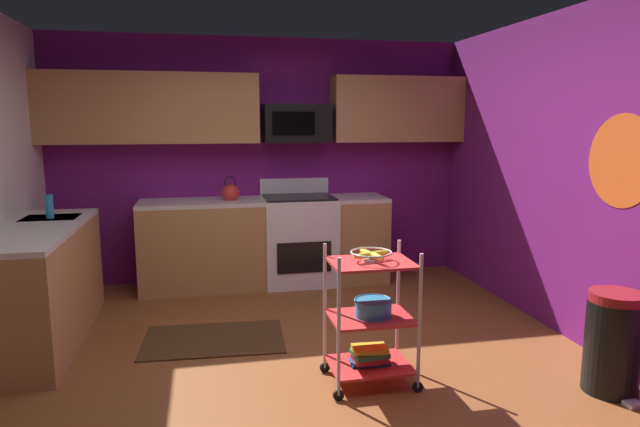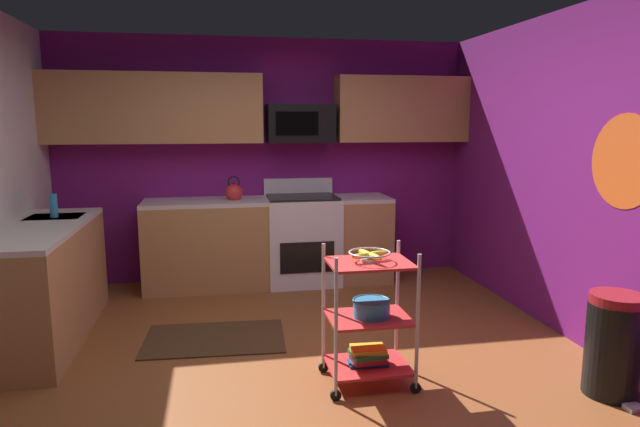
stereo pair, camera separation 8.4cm
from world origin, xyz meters
TOP-DOWN VIEW (x-y plane):
  - floor at (0.00, 0.00)m, footprint 4.40×4.80m
  - wall_back at (0.00, 2.43)m, footprint 4.52×0.06m
  - wall_right at (2.23, 0.00)m, footprint 0.06×4.80m
  - wall_flower_decal at (2.20, -0.31)m, footprint 0.00×0.65m
  - counter_run at (-0.79, 1.61)m, footprint 3.49×2.39m
  - oven_range at (0.35, 2.10)m, footprint 0.76×0.65m
  - upper_cabinets at (-0.08, 2.23)m, footprint 4.40×0.33m
  - microwave at (0.35, 2.21)m, footprint 0.70×0.39m
  - rolling_cart at (0.42, -0.30)m, footprint 0.59×0.42m
  - fruit_bowl at (0.42, -0.30)m, footprint 0.27×0.27m
  - mixing_bowl_large at (0.44, -0.30)m, footprint 0.25×0.25m
  - book_stack at (0.42, -0.30)m, footprint 0.27×0.19m
  - kettle at (-0.36, 2.10)m, footprint 0.21×0.18m
  - dish_soap_bottle at (-1.89, 1.30)m, footprint 0.06×0.06m
  - trash_can at (1.90, -0.73)m, footprint 0.34×0.42m
  - floor_rug at (-0.59, 0.64)m, footprint 1.14×0.76m

SIDE VIEW (x-z plane):
  - floor at x=0.00m, z-range -0.04..0.00m
  - floor_rug at x=-0.59m, z-range 0.00..0.01m
  - book_stack at x=0.42m, z-range 0.13..0.25m
  - trash_can at x=1.90m, z-range 0.00..0.66m
  - rolling_cart at x=0.42m, z-range 0.00..0.91m
  - counter_run at x=-0.79m, z-range 0.00..0.92m
  - oven_range at x=0.35m, z-range -0.07..1.03m
  - mixing_bowl_large at x=0.44m, z-range 0.46..0.58m
  - fruit_bowl at x=0.42m, z-range 0.84..0.91m
  - kettle at x=-0.36m, z-range 0.86..1.13m
  - dish_soap_bottle at x=-1.89m, z-range 0.92..1.12m
  - wall_back at x=0.00m, z-range 0.00..2.60m
  - wall_right at x=2.23m, z-range 0.00..2.60m
  - wall_flower_decal at x=2.20m, z-range 1.12..1.78m
  - microwave at x=0.35m, z-range 1.50..1.90m
  - upper_cabinets at x=-0.08m, z-range 1.50..2.20m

